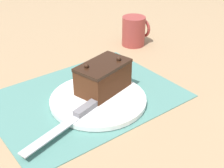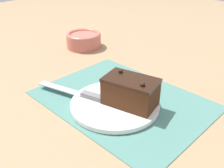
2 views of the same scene
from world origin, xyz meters
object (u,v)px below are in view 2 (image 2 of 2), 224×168
(cake_plate, at_px, (115,104))
(small_bowl, at_px, (84,40))
(serving_knife, at_px, (82,94))
(chocolate_cake, at_px, (130,91))

(cake_plate, xyz_separation_m, small_bowl, (-0.40, 0.23, 0.02))
(serving_knife, bearing_deg, cake_plate, -82.24)
(cake_plate, relative_size, small_bowl, 1.68)
(chocolate_cake, distance_m, small_bowl, 0.48)
(serving_knife, bearing_deg, chocolate_cake, -78.94)
(cake_plate, height_order, serving_knife, serving_knife)
(chocolate_cake, bearing_deg, serving_knife, -153.17)
(cake_plate, distance_m, serving_knife, 0.10)
(small_bowl, bearing_deg, cake_plate, -29.98)
(cake_plate, bearing_deg, small_bowl, 150.02)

